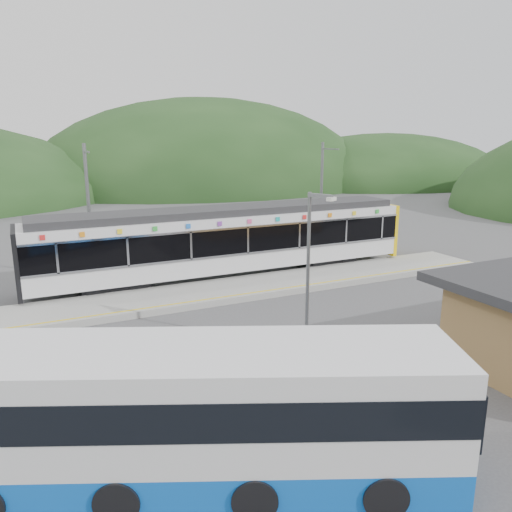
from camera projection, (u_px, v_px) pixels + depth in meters
name	position (u px, v px, depth m)	size (l,w,h in m)	color
ground	(290.00, 309.00, 21.66)	(120.00, 120.00, 0.00)	#4C4C4F
hills	(339.00, 266.00, 28.90)	(146.00, 149.00, 26.00)	#1E3D19
platform	(257.00, 286.00, 24.52)	(26.00, 3.20, 0.30)	#9E9E99
yellow_line	(269.00, 290.00, 23.35)	(26.00, 0.10, 0.01)	yellow
train	(228.00, 239.00, 26.27)	(20.44, 3.01, 3.74)	black
catenary_mast_west	(89.00, 210.00, 25.39)	(0.18, 1.80, 7.00)	slate
catenary_mast_east	(322.00, 197.00, 31.27)	(0.18, 1.80, 7.00)	slate
bus	(191.00, 419.00, 10.56)	(11.28, 6.93, 3.05)	blue
lamp_post	(310.00, 258.00, 16.87)	(0.50, 1.04, 5.52)	slate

